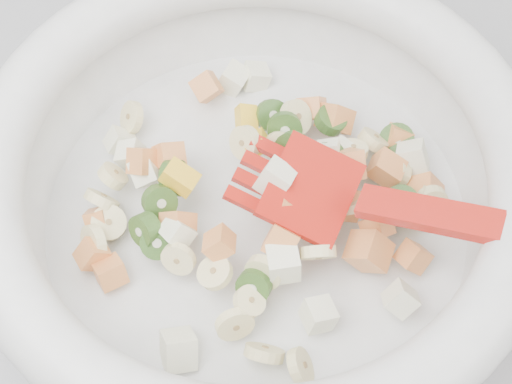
% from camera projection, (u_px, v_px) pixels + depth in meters
% --- Properties ---
extents(mixing_bowl, '(0.50, 0.40, 0.13)m').
position_uv_depth(mixing_bowl, '(257.00, 182.00, 0.55)').
color(mixing_bowl, white).
rests_on(mixing_bowl, counter).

